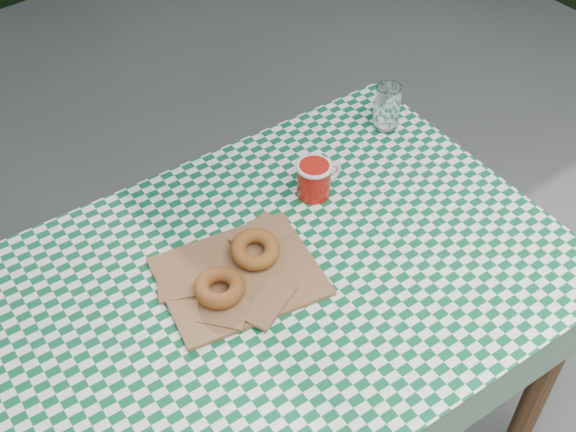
# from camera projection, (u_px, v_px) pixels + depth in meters

# --- Properties ---
(table) EXTENTS (1.32, 0.93, 0.75)m
(table) POSITION_uv_depth(u_px,v_px,m) (270.00, 383.00, 1.80)
(table) COLOR #512F1B
(table) RESTS_ON ground
(tablecloth) EXTENTS (1.34, 0.95, 0.01)m
(tablecloth) POSITION_uv_depth(u_px,v_px,m) (267.00, 285.00, 1.53)
(tablecloth) COLOR #0D552E
(tablecloth) RESTS_ON table
(paper_bag) EXTENTS (0.37, 0.32, 0.02)m
(paper_bag) POSITION_uv_depth(u_px,v_px,m) (239.00, 275.00, 1.54)
(paper_bag) COLOR #92603F
(paper_bag) RESTS_ON tablecloth
(bagel_front) EXTENTS (0.14, 0.14, 0.03)m
(bagel_front) POSITION_uv_depth(u_px,v_px,m) (219.00, 288.00, 1.48)
(bagel_front) COLOR brown
(bagel_front) RESTS_ON paper_bag
(bagel_back) EXTENTS (0.14, 0.14, 0.03)m
(bagel_back) POSITION_uv_depth(u_px,v_px,m) (255.00, 249.00, 1.55)
(bagel_back) COLOR #95461E
(bagel_back) RESTS_ON paper_bag
(coffee_mug) EXTENTS (0.17, 0.17, 0.09)m
(coffee_mug) POSITION_uv_depth(u_px,v_px,m) (314.00, 180.00, 1.69)
(coffee_mug) COLOR #A3120A
(coffee_mug) RESTS_ON tablecloth
(drinking_glass) EXTENTS (0.08, 0.08, 0.12)m
(drinking_glass) POSITION_uv_depth(u_px,v_px,m) (387.00, 107.00, 1.86)
(drinking_glass) COLOR white
(drinking_glass) RESTS_ON tablecloth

